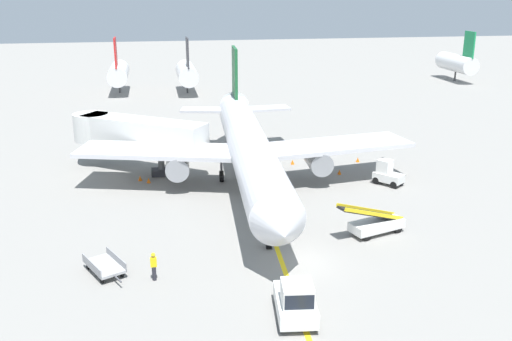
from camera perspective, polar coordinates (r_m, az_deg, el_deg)
The scene contains 17 objects.
ground_plane at distance 35.18m, azimuth 4.16°, elevation -9.11°, with size 300.00×300.00×0.00m, color gray.
taxi_line_yellow at distance 39.44m, azimuth 1.46°, elevation -5.95°, with size 0.30×80.00×0.01m, color yellow.
airliner at distance 46.85m, azimuth -0.73°, elevation 2.38°, with size 28.56×35.33×10.10m.
jet_bridge at distance 52.27m, azimuth -12.43°, elevation 3.74°, with size 11.94×9.36×4.85m.
pushback_tug at distance 29.27m, azimuth 3.99°, elevation -12.86°, with size 2.30×3.79×2.20m.
baggage_tug_near_wing at distance 49.30m, azimuth 12.93°, elevation -0.31°, with size 2.50×2.69×2.10m.
belt_loader_forward_hold at distance 39.43m, azimuth 11.80°, elevation -5.13°, with size 5.15×2.75×2.59m.
baggage_cart_loaded at distance 34.81m, azimuth -14.86°, elevation -9.16°, with size 2.65×3.72×0.94m.
ground_crew_marshaller at distance 33.24m, azimuth -10.16°, elevation -9.30°, with size 0.36×0.24×1.70m.
safety_cone_nose_left at distance 51.34m, azimuth 8.31°, elevation -0.14°, with size 0.36×0.36×0.44m, color orange.
safety_cone_nose_right at distance 49.48m, azimuth -10.65°, elevation -0.96°, with size 0.36×0.36×0.44m, color orange.
safety_cone_wingtip_left at distance 50.16m, azimuth -11.48°, elevation -0.75°, with size 0.36×0.36×0.44m, color orange.
safety_cone_wingtip_right at distance 53.80m, azimuth 3.66°, elevation 0.85°, with size 0.36×0.36×0.44m, color orange.
safety_cone_tail_area at distance 55.26m, azimuth 10.11°, elevation 1.07°, with size 0.36×0.36×0.44m, color orange.
distant_aircraft_mid_left at distance 92.42m, azimuth -13.55°, elevation 9.48°, with size 3.00×10.10×8.80m.
distant_aircraft_mid_right at distance 90.44m, azimuth -6.91°, elevation 9.67°, with size 3.00×10.10×8.80m.
distant_aircraft_far_right at distance 107.87m, azimuth 19.38°, elevation 10.12°, with size 3.00×10.10×8.80m.
Camera 1 is at (-8.00, -30.33, 15.94)m, focal length 40.14 mm.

